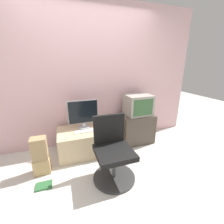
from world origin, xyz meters
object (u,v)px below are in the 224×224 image
Objects in this scene: crt_tv at (138,105)px; office_chair at (113,154)px; mouse at (100,129)px; cardboard_box_lower at (42,165)px; main_monitor at (83,114)px; keyboard at (85,131)px; book at (44,186)px.

crt_tv is 1.21m from office_chair.
mouse is 1.03m from cardboard_box_lower.
crt_tv is 2.07× the size of cardboard_box_lower.
crt_tv is at bearing 10.80° from mouse.
main_monitor is at bearing 106.75° from office_chair.
keyboard reaches higher than cardboard_box_lower.
mouse is at bearing 14.35° from cardboard_box_lower.
main_monitor is 0.60× the size of office_chair.
keyboard is (-0.01, -0.17, -0.25)m from main_monitor.
main_monitor is 2.25× the size of cardboard_box_lower.
cardboard_box_lower reaches higher than book.
keyboard is 0.73m from office_chair.
cardboard_box_lower is (-1.77, -0.40, -0.66)m from crt_tv.
crt_tv is 0.55× the size of office_chair.
office_chair is (0.26, -0.68, -0.07)m from keyboard.
crt_tv is at bearing -2.36° from main_monitor.
keyboard is at bearing -173.04° from crt_tv.
office_chair is at bearing -68.62° from keyboard.
crt_tv is 1.93m from cardboard_box_lower.
keyboard is 1.13m from crt_tv.
cardboard_box_lower is at bearing -165.65° from mouse.
crt_tv reaches higher than office_chair.
book is (-0.66, -0.57, -0.43)m from keyboard.
office_chair reaches higher than mouse.
main_monitor is 0.31m from keyboard.
book is at bearing -83.67° from cardboard_box_lower.
crt_tv is 2.38× the size of book.
crt_tv is (1.06, -0.04, 0.08)m from main_monitor.
cardboard_box_lower is 1.15× the size of book.
main_monitor is at bearing 32.01° from cardboard_box_lower.
keyboard is 0.98m from book.
main_monitor is 9.05× the size of mouse.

